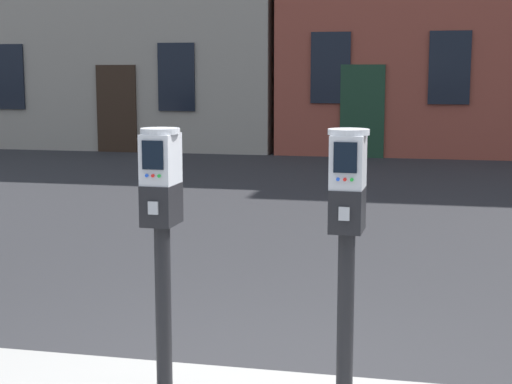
# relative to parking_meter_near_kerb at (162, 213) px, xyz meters

# --- Properties ---
(parking_meter_near_kerb) EXTENTS (0.22, 0.26, 1.51)m
(parking_meter_near_kerb) POSITION_rel_parking_meter_near_kerb_xyz_m (0.00, 0.00, 0.00)
(parking_meter_near_kerb) COLOR black
(parking_meter_near_kerb) RESTS_ON sidewalk_slab
(parking_meter_twin_adjacent) EXTENTS (0.22, 0.26, 1.52)m
(parking_meter_twin_adjacent) POSITION_rel_parking_meter_near_kerb_xyz_m (1.02, 0.00, 0.01)
(parking_meter_twin_adjacent) COLOR black
(parking_meter_twin_adjacent) RESTS_ON sidewalk_slab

